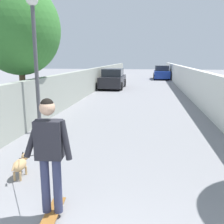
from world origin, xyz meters
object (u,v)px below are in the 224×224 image
Objects in this scene: skateboard at (53,212)px; dog at (21,164)px; car_near at (113,79)px; person_skateboarder at (49,148)px; lamp_post at (35,40)px; car_far at (162,73)px; tree_left_near at (19,29)px.

dog is at bearing 44.22° from skateboard.
person_skateboarder is at bearing -174.99° from car_near.
person_skateboarder is (-0.00, -0.00, 1.03)m from skateboard.
car_far is (22.05, -4.85, -2.18)m from lamp_post.
car_far is at bearing -24.03° from car_near.
car_near is at bearing 155.97° from car_far.
lamp_post is at bearing 26.30° from person_skateboarder.
dog is (1.15, 1.12, 0.21)m from skateboard.
car_far is at bearing -6.08° from person_skateboarder.
car_far is (20.60, -6.11, -2.66)m from tree_left_near.
lamp_post is 4.98m from person_skateboarder.
tree_left_near is 2.90× the size of person_skateboarder.
car_near is (16.68, 1.46, 0.65)m from skateboard.
tree_left_near reaches higher than car_near.
lamp_post is 22.69m from car_far.
person_skateboarder is (-4.17, -2.06, -1.79)m from lamp_post.
car_far is (9.54, -4.25, -0.00)m from car_near.
person_skateboarder is at bearing -149.48° from tree_left_near.
lamp_post is 1.06× the size of car_far.
dog reaches higher than skateboard.
dog is at bearing -178.74° from car_near.
skateboard is 1.62m from dog.
dog is (-4.48, -2.20, -3.10)m from tree_left_near.
lamp_post reaches higher than person_skateboarder.
skateboard is (-5.63, -3.32, -3.31)m from tree_left_near.
car_far is at bearing -12.42° from lamp_post.
tree_left_near reaches higher than person_skateboarder.
car_near is (15.53, 0.34, 0.44)m from dog.
person_skateboarder reaches higher than skateboard.
car_near reaches higher than skateboard.
person_skateboarder is at bearing -153.43° from skateboard.
dog is at bearing -162.67° from lamp_post.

